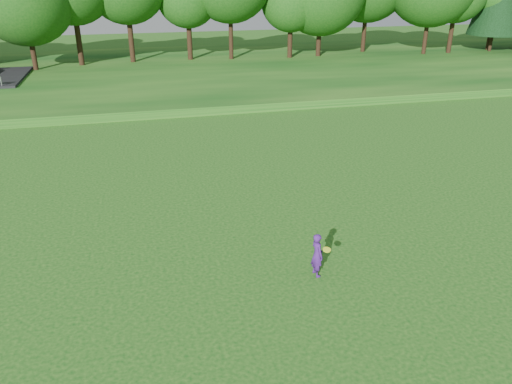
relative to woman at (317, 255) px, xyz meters
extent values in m
plane|color=#0D4712|center=(-2.00, 0.88, -0.74)|extent=(140.00, 140.00, 0.00)
cube|color=#0D4712|center=(-2.00, 34.88, -0.44)|extent=(130.00, 30.00, 0.60)
cube|color=gray|center=(-2.00, 20.88, -0.72)|extent=(130.00, 1.60, 0.04)
imported|color=#481A79|center=(0.00, 0.00, 0.00)|extent=(0.43, 0.59, 1.48)
cylinder|color=#DEF927|center=(0.23, -0.20, 0.27)|extent=(0.26, 0.26, 0.07)
camera|label=1|loc=(-5.17, -12.74, 8.23)|focal=35.00mm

